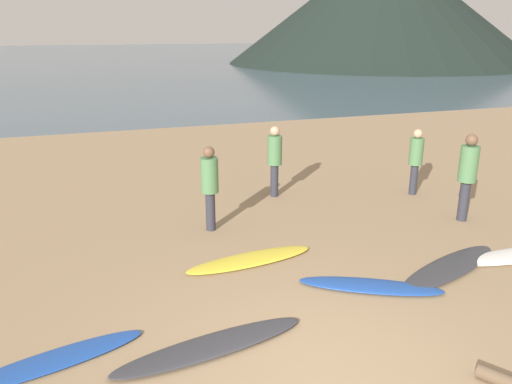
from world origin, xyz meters
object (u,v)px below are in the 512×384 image
Objects in this scene: surfboard_2 at (250,260)px; surfboard_4 at (450,267)px; surfboard_0 at (52,361)px; person_0 at (210,182)px; person_2 at (275,156)px; person_3 at (416,156)px; person_1 at (468,170)px; surfboard_1 at (211,346)px; surfboard_3 at (370,286)px.

surfboard_2 is 0.90× the size of surfboard_4.
surfboard_0 is 4.52m from person_0.
surfboard_0 is 1.34× the size of person_2.
person_1 is at bearing 9.81° from person_3.
surfboard_4 is (2.97, -1.33, 0.01)m from surfboard_2.
person_0 reaches higher than surfboard_2.
surfboard_0 is at bearing 44.12° from person_2.
surfboard_2 is (1.21, 2.17, -0.00)m from surfboard_1.
surfboard_1 is at bearing 59.20° from person_2.
surfboard_1 is at bearing -126.64° from surfboard_2.
surfboard_1 is 1.00× the size of surfboard_4.
surfboard_1 is 1.62× the size of person_3.
surfboard_2 is at bearing 59.98° from person_2.
person_2 is 1.06× the size of person_3.
person_1 is 1.78m from person_3.
surfboard_3 is (2.64, 0.71, -0.00)m from surfboard_1.
surfboard_2 is at bearing 163.19° from surfboard_3.
person_1 is 1.08× the size of person_2.
person_1 is (7.74, 2.29, 1.02)m from surfboard_0.
surfboard_3 is at bearing -30.01° from person_3.
surfboard_3 is (4.48, 0.38, 0.01)m from surfboard_0.
surfboard_4 reaches higher than surfboard_1.
person_3 is at bearing 178.68° from person_0.
surfboard_4 is at bearing -176.17° from person_1.
surfboard_2 is 2.04m from surfboard_3.
surfboard_2 is at bearing 134.59° from surfboard_4.
surfboard_0 is at bearing 42.56° from person_0.
person_2 is (1.90, 1.54, -0.01)m from person_0.
person_0 is (-3.24, 2.93, 0.93)m from surfboard_4.
surfboard_3 reaches higher than surfboard_0.
person_3 is (5.03, 0.63, -0.06)m from person_0.
surfboard_1 is 2.74m from surfboard_3.
person_0 reaches higher than surfboard_4.
person_0 reaches higher than person_3.
surfboard_0 is 8.85m from person_3.
surfboard_1 is (1.84, -0.33, 0.01)m from surfboard_0.
surfboard_0 is at bearing -50.43° from person_3.
surfboard_0 is at bearing -156.35° from surfboard_2.
person_2 reaches higher than surfboard_3.
surfboard_1 is 1.11× the size of surfboard_2.
person_1 reaches higher than person_0.
surfboard_0 is at bearing 154.27° from person_1.
surfboard_1 is 4.00m from person_0.
person_1 is at bearing 1.58° from surfboard_0.
person_0 is 1.07× the size of person_3.
surfboard_4 is (6.02, 0.51, 0.02)m from surfboard_0.
person_2 is at bearing 96.51° from person_1.
surfboard_0 is 1.87m from surfboard_1.
person_3 reaches higher than surfboard_4.
surfboard_4 is 1.63× the size of person_3.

